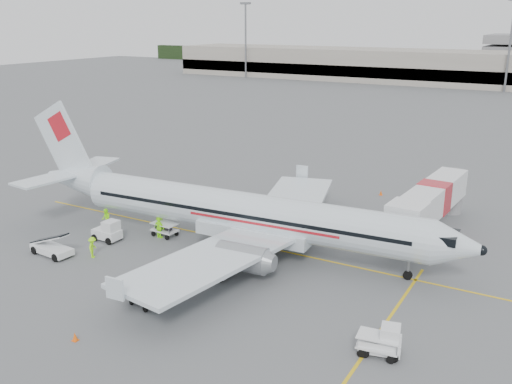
{
  "coord_description": "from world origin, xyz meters",
  "views": [
    {
      "loc": [
        22.33,
        -37.04,
        17.49
      ],
      "look_at": [
        0.0,
        2.0,
        3.8
      ],
      "focal_mm": 40.0,
      "sensor_mm": 36.0,
      "label": 1
    }
  ],
  "objects_px": {
    "jet_bridge": "(433,208)",
    "tug_aft": "(107,230)",
    "aircraft": "(246,186)",
    "belt_loader": "(51,239)",
    "tug_mid": "(216,267)",
    "tug_fore": "(380,340)"
  },
  "relations": [
    {
      "from": "jet_bridge",
      "to": "tug_mid",
      "type": "relative_size",
      "value": 8.29
    },
    {
      "from": "aircraft",
      "to": "tug_aft",
      "type": "height_order",
      "value": "aircraft"
    },
    {
      "from": "tug_mid",
      "to": "aircraft",
      "type": "bearing_deg",
      "value": 101.02
    },
    {
      "from": "aircraft",
      "to": "tug_mid",
      "type": "xyz_separation_m",
      "value": [
        0.84,
        -5.49,
        -4.41
      ]
    },
    {
      "from": "belt_loader",
      "to": "tug_mid",
      "type": "xyz_separation_m",
      "value": [
        13.21,
        3.0,
        -0.51
      ]
    },
    {
      "from": "tug_fore",
      "to": "tug_aft",
      "type": "relative_size",
      "value": 0.97
    },
    {
      "from": "aircraft",
      "to": "belt_loader",
      "type": "relative_size",
      "value": 7.98
    },
    {
      "from": "tug_mid",
      "to": "belt_loader",
      "type": "bearing_deg",
      "value": -164.87
    },
    {
      "from": "jet_bridge",
      "to": "belt_loader",
      "type": "distance_m",
      "value": 31.13
    },
    {
      "from": "aircraft",
      "to": "jet_bridge",
      "type": "xyz_separation_m",
      "value": [
        11.81,
        11.08,
        -3.02
      ]
    },
    {
      "from": "tug_mid",
      "to": "tug_fore",
      "type": "bearing_deg",
      "value": -13.19
    },
    {
      "from": "tug_mid",
      "to": "tug_aft",
      "type": "xyz_separation_m",
      "value": [
        -11.69,
        1.37,
        0.12
      ]
    },
    {
      "from": "aircraft",
      "to": "tug_mid",
      "type": "bearing_deg",
      "value": -84.95
    },
    {
      "from": "jet_bridge",
      "to": "aircraft",
      "type": "bearing_deg",
      "value": -133.01
    },
    {
      "from": "belt_loader",
      "to": "tug_fore",
      "type": "xyz_separation_m",
      "value": [
        26.27,
        -0.62,
        -0.41
      ]
    },
    {
      "from": "belt_loader",
      "to": "aircraft",
      "type": "bearing_deg",
      "value": 39.14
    },
    {
      "from": "jet_bridge",
      "to": "tug_aft",
      "type": "xyz_separation_m",
      "value": [
        -22.66,
        -15.21,
        -1.28
      ]
    },
    {
      "from": "jet_bridge",
      "to": "belt_loader",
      "type": "relative_size",
      "value": 3.5
    },
    {
      "from": "jet_bridge",
      "to": "tug_mid",
      "type": "bearing_deg",
      "value": -119.69
    },
    {
      "from": "tug_aft",
      "to": "aircraft",
      "type": "bearing_deg",
      "value": 21.73
    },
    {
      "from": "tug_fore",
      "to": "tug_aft",
      "type": "bearing_deg",
      "value": 155.76
    },
    {
      "from": "belt_loader",
      "to": "tug_mid",
      "type": "distance_m",
      "value": 13.56
    }
  ]
}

